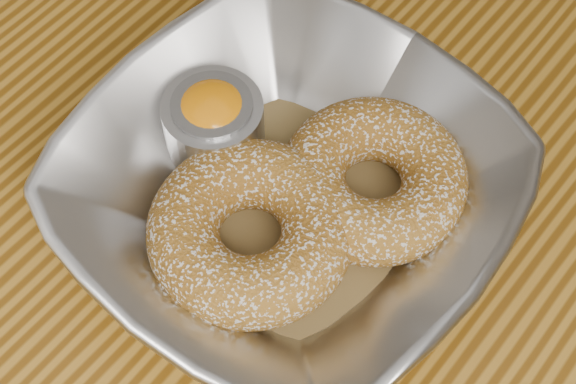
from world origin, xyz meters
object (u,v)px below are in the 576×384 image
Objects in this scene: table at (300,337)px; donut_front at (250,231)px; ramekin at (214,124)px; donut_back at (373,179)px; serving_bowl at (288,193)px.

table is 10.77× the size of donut_front.
donut_back is at bearing 18.26° from ramekin.
serving_bowl is 2.26× the size of donut_back.
serving_bowl is 4.10× the size of ramekin.
ramekin is (-0.06, 0.04, 0.00)m from donut_front.
donut_front reaches higher than table.
donut_back is 0.10m from ramekin.
donut_back is 1.82× the size of ramekin.
donut_front is at bearing -32.56° from ramekin.
serving_bowl and ramekin have the same top height.
donut_back is (0.00, 0.06, 0.13)m from table.
donut_front is at bearing -161.27° from table.
table is at bearing -38.32° from serving_bowl.
serving_bowl is 0.03m from donut_front.
ramekin is at bearing 147.44° from donut_front.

